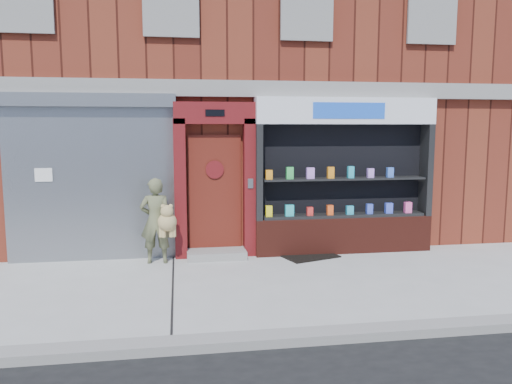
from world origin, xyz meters
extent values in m
plane|color=#9E9E99|center=(0.00, 0.00, 0.00)|extent=(80.00, 80.00, 0.00)
cube|color=gray|center=(0.00, -2.15, 0.06)|extent=(60.00, 0.30, 0.12)
cube|color=#602115|center=(0.00, 6.00, 4.00)|extent=(12.00, 8.00, 8.00)
cube|color=gray|center=(0.00, 1.92, 3.15)|extent=(12.00, 0.16, 0.30)
cube|color=black|center=(1.00, 1.97, 4.80)|extent=(0.90, 0.06, 1.40)
cube|color=black|center=(3.50, 1.97, 4.80)|extent=(0.90, 0.06, 1.40)
cube|color=gray|center=(3.50, 1.93, 4.80)|extent=(1.00, 0.06, 1.50)
cube|color=gray|center=(-3.00, 1.94, 1.40)|extent=(3.00, 0.10, 2.80)
cube|color=slate|center=(-3.00, 1.88, 2.92)|extent=(3.10, 0.30, 0.24)
cube|color=white|center=(-3.80, 1.88, 1.60)|extent=(0.30, 0.01, 0.24)
cube|color=#5A0F12|center=(-1.40, 1.86, 1.30)|extent=(0.22, 0.28, 2.60)
cube|color=#5A0F12|center=(-0.10, 1.86, 1.30)|extent=(0.22, 0.28, 2.60)
cube|color=#5A0F12|center=(-0.75, 1.86, 2.70)|extent=(1.50, 0.28, 0.40)
cube|color=black|center=(-0.75, 1.71, 2.70)|extent=(0.35, 0.01, 0.12)
cube|color=#56190F|center=(-0.75, 1.97, 1.20)|extent=(1.00, 0.06, 2.20)
cylinder|color=black|center=(-0.75, 1.93, 1.65)|extent=(0.28, 0.02, 0.28)
cylinder|color=#5A0F12|center=(-0.75, 1.92, 1.65)|extent=(0.34, 0.02, 0.34)
cube|color=gray|center=(-0.75, 1.70, 0.07)|extent=(1.10, 0.55, 0.15)
cube|color=slate|center=(-0.10, 1.71, 1.40)|extent=(0.10, 0.02, 0.18)
cube|color=#521C13|center=(1.75, 1.80, 0.35)|extent=(3.50, 0.40, 0.70)
cube|color=black|center=(0.06, 1.80, 1.60)|extent=(0.12, 0.40, 1.80)
cube|color=black|center=(3.44, 1.80, 1.60)|extent=(0.12, 0.40, 1.80)
cube|color=black|center=(1.75, 1.99, 1.60)|extent=(3.30, 0.03, 1.80)
cube|color=black|center=(1.75, 1.80, 0.73)|extent=(3.20, 0.36, 0.06)
cube|color=black|center=(1.75, 1.80, 1.45)|extent=(3.20, 0.36, 0.04)
cube|color=white|center=(1.75, 1.80, 2.75)|extent=(3.50, 0.40, 0.50)
cube|color=blue|center=(1.75, 1.59, 2.75)|extent=(1.40, 0.01, 0.30)
cube|color=yellow|center=(0.25, 1.72, 0.86)|extent=(0.12, 0.09, 0.21)
cube|color=#26B9BE|center=(0.65, 1.72, 0.87)|extent=(0.16, 0.09, 0.22)
cube|color=red|center=(1.05, 1.72, 0.84)|extent=(0.11, 0.09, 0.16)
cube|color=#FF551A|center=(1.45, 1.72, 0.86)|extent=(0.11, 0.09, 0.19)
cube|color=#26A2C1|center=(1.85, 1.72, 0.84)|extent=(0.13, 0.09, 0.17)
cube|color=blue|center=(2.25, 1.72, 0.86)|extent=(0.12, 0.09, 0.20)
cube|color=blue|center=(2.65, 1.72, 0.86)|extent=(0.14, 0.09, 0.20)
cube|color=#F5519E|center=(3.05, 1.72, 0.87)|extent=(0.14, 0.09, 0.21)
cube|color=orange|center=(0.25, 1.72, 1.56)|extent=(0.13, 0.09, 0.18)
cube|color=green|center=(0.65, 1.72, 1.58)|extent=(0.13, 0.09, 0.23)
cube|color=#C784EF|center=(1.05, 1.72, 1.58)|extent=(0.14, 0.09, 0.21)
cube|color=orange|center=(1.45, 1.72, 1.58)|extent=(0.12, 0.09, 0.22)
cube|color=#26AABF|center=(1.85, 1.72, 1.58)|extent=(0.12, 0.09, 0.23)
cube|color=#C489F7|center=(2.25, 1.72, 1.56)|extent=(0.12, 0.09, 0.18)
cube|color=#3E6AD4|center=(2.65, 1.72, 1.57)|extent=(0.12, 0.09, 0.19)
imported|color=#606341|center=(-1.85, 1.55, 0.77)|extent=(0.57, 0.38, 1.55)
sphere|color=tan|center=(-1.64, 1.38, 0.78)|extent=(0.33, 0.33, 0.33)
sphere|color=tan|center=(-1.64, 1.32, 0.98)|extent=(0.22, 0.22, 0.22)
sphere|color=tan|center=(-1.71, 1.32, 1.07)|extent=(0.08, 0.08, 0.08)
sphere|color=tan|center=(-1.57, 1.32, 1.07)|extent=(0.08, 0.08, 0.08)
cylinder|color=tan|center=(-1.75, 1.38, 0.61)|extent=(0.08, 0.08, 0.20)
cylinder|color=tan|center=(-1.53, 1.38, 0.61)|extent=(0.08, 0.08, 0.20)
cylinder|color=tan|center=(-1.71, 1.35, 0.61)|extent=(0.08, 0.08, 0.20)
cylinder|color=tan|center=(-1.57, 1.35, 0.61)|extent=(0.08, 0.08, 0.20)
cube|color=black|center=(1.00, 1.55, 0.01)|extent=(1.17, 0.98, 0.02)
camera|label=1|loc=(-1.43, -7.43, 2.44)|focal=35.00mm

